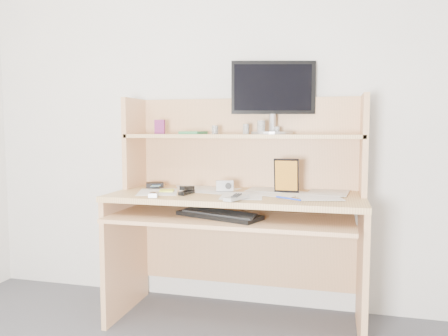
% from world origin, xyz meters
% --- Properties ---
extents(back_wall, '(3.60, 0.04, 2.50)m').
position_xyz_m(back_wall, '(0.00, 1.80, 1.25)').
color(back_wall, silver).
rests_on(back_wall, floor).
extents(desk, '(1.40, 0.70, 1.30)m').
position_xyz_m(desk, '(0.00, 1.56, 0.69)').
color(desk, tan).
rests_on(desk, floor).
extents(paper_clutter, '(1.32, 0.54, 0.01)m').
position_xyz_m(paper_clutter, '(0.00, 1.48, 0.75)').
color(paper_clutter, silver).
rests_on(paper_clutter, desk).
extents(keyboard, '(0.48, 0.31, 0.03)m').
position_xyz_m(keyboard, '(-0.05, 1.29, 0.67)').
color(keyboard, black).
rests_on(keyboard, desk).
extents(tv_remote, '(0.10, 0.18, 0.02)m').
position_xyz_m(tv_remote, '(0.05, 1.24, 0.76)').
color(tv_remote, '#A2A29C').
rests_on(tv_remote, paper_clutter).
extents(flip_phone, '(0.06, 0.09, 0.02)m').
position_xyz_m(flip_phone, '(-0.40, 1.25, 0.77)').
color(flip_phone, '#A8A8AA').
rests_on(flip_phone, paper_clutter).
extents(stapler, '(0.06, 0.14, 0.04)m').
position_xyz_m(stapler, '(-0.26, 1.39, 0.78)').
color(stapler, black).
rests_on(stapler, paper_clutter).
extents(wallet, '(0.13, 0.12, 0.03)m').
position_xyz_m(wallet, '(-0.54, 1.60, 0.77)').
color(wallet, black).
rests_on(wallet, paper_clutter).
extents(sticky_note_pad, '(0.09, 0.09, 0.01)m').
position_xyz_m(sticky_note_pad, '(-0.41, 1.46, 0.76)').
color(sticky_note_pad, gold).
rests_on(sticky_note_pad, desk).
extents(digital_camera, '(0.11, 0.07, 0.06)m').
position_xyz_m(digital_camera, '(-0.08, 1.54, 0.79)').
color(digital_camera, silver).
rests_on(digital_camera, paper_clutter).
extents(game_case, '(0.14, 0.02, 0.19)m').
position_xyz_m(game_case, '(0.27, 1.54, 0.85)').
color(game_case, black).
rests_on(game_case, paper_clutter).
extents(blue_pen, '(0.14, 0.10, 0.01)m').
position_xyz_m(blue_pen, '(0.31, 1.31, 0.76)').
color(blue_pen, blue).
rests_on(blue_pen, paper_clutter).
extents(card_box, '(0.06, 0.02, 0.09)m').
position_xyz_m(card_box, '(-0.51, 1.61, 1.12)').
color(card_box, maroon).
rests_on(card_box, desk).
extents(shelf_book, '(0.13, 0.18, 0.02)m').
position_xyz_m(shelf_book, '(-0.30, 1.62, 1.09)').
color(shelf_book, '#368947').
rests_on(shelf_book, desk).
extents(chip_stack_a, '(0.04, 0.04, 0.05)m').
position_xyz_m(chip_stack_a, '(-0.16, 1.62, 1.11)').
color(chip_stack_a, black).
rests_on(chip_stack_a, desk).
extents(chip_stack_b, '(0.04, 0.04, 0.06)m').
position_xyz_m(chip_stack_b, '(0.02, 1.64, 1.11)').
color(chip_stack_b, white).
rests_on(chip_stack_b, desk).
extents(chip_stack_c, '(0.04, 0.04, 0.04)m').
position_xyz_m(chip_stack_c, '(0.20, 1.66, 1.10)').
color(chip_stack_c, black).
rests_on(chip_stack_c, desk).
extents(chip_stack_d, '(0.06, 0.06, 0.08)m').
position_xyz_m(chip_stack_d, '(0.12, 1.59, 1.12)').
color(chip_stack_d, white).
rests_on(chip_stack_d, desk).
extents(monitor, '(0.49, 0.25, 0.43)m').
position_xyz_m(monitor, '(0.17, 1.70, 1.31)').
color(monitor, '#AEAEB3').
rests_on(monitor, desk).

